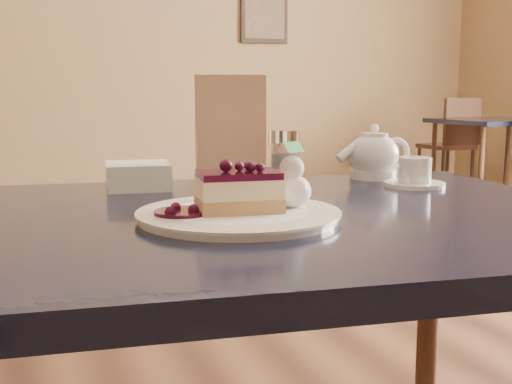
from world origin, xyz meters
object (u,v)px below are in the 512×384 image
object	(u,v)px
dessert_plate	(239,215)
tea_set	(381,160)
bg_table_far_right	(493,195)
main_table	(232,262)
cheesecake_slice	(238,192)

from	to	relation	value
dessert_plate	tea_set	world-z (taller)	tea_set
bg_table_far_right	dessert_plate	bearing A→B (deg)	-138.75
main_table	tea_set	xyz separation A→B (m)	(0.40, 0.23, 0.12)
main_table	bg_table_far_right	distance (m)	4.64
dessert_plate	bg_table_far_right	xyz separation A→B (m)	(3.30, 3.26, -0.66)
main_table	bg_table_far_right	bearing A→B (deg)	51.05
cheesecake_slice	bg_table_far_right	distance (m)	4.69
dessert_plate	main_table	bearing A→B (deg)	83.17
cheesecake_slice	tea_set	xyz separation A→B (m)	(0.40, 0.28, 0.00)
tea_set	cheesecake_slice	bearing A→B (deg)	-145.23
main_table	dessert_plate	size ratio (longest dim) A/B	4.37
main_table	dessert_plate	xyz separation A→B (m)	(-0.01, -0.05, 0.08)
cheesecake_slice	tea_set	bearing A→B (deg)	41.60
bg_table_far_right	tea_set	bearing A→B (deg)	-137.59
bg_table_far_right	cheesecake_slice	bearing A→B (deg)	-138.75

